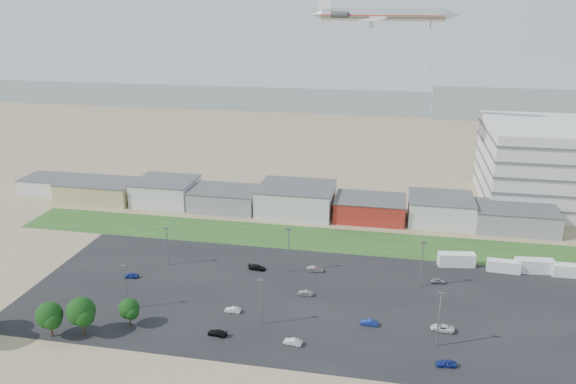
% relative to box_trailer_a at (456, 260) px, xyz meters
% --- Properties ---
extents(ground, '(700.00, 700.00, 0.00)m').
position_rel_box_trailer_a_xyz_m(ground, '(-38.17, -42.50, -1.60)').
color(ground, '#7F7051').
rests_on(ground, ground).
extents(parking_lot, '(120.00, 50.00, 0.01)m').
position_rel_box_trailer_a_xyz_m(parking_lot, '(-33.17, -22.50, -1.60)').
color(parking_lot, black).
rests_on(parking_lot, ground).
extents(grass_strip, '(160.00, 16.00, 0.02)m').
position_rel_box_trailer_a_xyz_m(grass_strip, '(-38.17, 9.50, -1.59)').
color(grass_strip, '#284E1D').
rests_on(grass_strip, ground).
extents(hills_backdrop, '(700.00, 200.00, 9.00)m').
position_rel_box_trailer_a_xyz_m(hills_backdrop, '(1.83, 272.50, 2.90)').
color(hills_backdrop, gray).
rests_on(hills_backdrop, ground).
extents(building_row, '(170.00, 20.00, 8.00)m').
position_rel_box_trailer_a_xyz_m(building_row, '(-55.17, 28.50, 2.40)').
color(building_row, silver).
rests_on(building_row, ground).
extents(box_trailer_a, '(8.84, 3.88, 3.21)m').
position_rel_box_trailer_a_xyz_m(box_trailer_a, '(0.00, 0.00, 0.00)').
color(box_trailer_a, silver).
rests_on(box_trailer_a, ground).
extents(box_trailer_b, '(7.51, 2.70, 2.77)m').
position_rel_box_trailer_a_xyz_m(box_trailer_b, '(10.58, -1.06, -0.22)').
color(box_trailer_b, silver).
rests_on(box_trailer_b, ground).
extents(box_trailer_c, '(8.83, 3.46, 3.24)m').
position_rel_box_trailer_a_xyz_m(box_trailer_c, '(17.56, 0.03, 0.01)').
color(box_trailer_c, silver).
rests_on(box_trailer_c, ground).
extents(box_trailer_d, '(7.74, 2.49, 2.89)m').
position_rel_box_trailer_a_xyz_m(box_trailer_d, '(25.13, -0.65, -0.16)').
color(box_trailer_d, silver).
rests_on(box_trailer_d, ground).
extents(tree_mid, '(5.33, 5.33, 7.99)m').
position_rel_box_trailer_a_xyz_m(tree_mid, '(-77.50, -45.97, 2.39)').
color(tree_mid, black).
rests_on(tree_mid, ground).
extents(tree_right, '(5.77, 5.77, 8.66)m').
position_rel_box_trailer_a_xyz_m(tree_right, '(-72.04, -44.12, 2.73)').
color(tree_right, black).
rests_on(tree_right, ground).
extents(tree_near, '(4.30, 4.30, 6.45)m').
position_rel_box_trailer_a_xyz_m(tree_near, '(-64.71, -39.55, 1.62)').
color(tree_near, black).
rests_on(tree_near, ground).
extents(lightpole_front_l, '(1.15, 0.48, 9.80)m').
position_rel_box_trailer_a_xyz_m(lightpole_front_l, '(-68.13, -33.75, 3.30)').
color(lightpole_front_l, slate).
rests_on(lightpole_front_l, ground).
extents(lightpole_front_m, '(1.14, 0.47, 9.67)m').
position_rel_box_trailer_a_xyz_m(lightpole_front_m, '(-39.63, -34.23, 3.23)').
color(lightpole_front_m, slate).
rests_on(lightpole_front_m, ground).
extents(lightpole_front_r, '(1.30, 0.54, 11.01)m').
position_rel_box_trailer_a_xyz_m(lightpole_front_r, '(-6.38, -35.22, 3.90)').
color(lightpole_front_r, slate).
rests_on(lightpole_front_r, ground).
extents(lightpole_back_l, '(1.14, 0.47, 9.68)m').
position_rel_box_trailer_a_xyz_m(lightpole_back_l, '(-67.77, -13.00, 3.24)').
color(lightpole_back_l, slate).
rests_on(lightpole_back_l, ground).
extents(lightpole_back_m, '(1.28, 0.53, 10.89)m').
position_rel_box_trailer_a_xyz_m(lightpole_back_m, '(-38.80, -10.87, 3.84)').
color(lightpole_back_m, slate).
rests_on(lightpole_back_m, ground).
extents(lightpole_back_r, '(1.27, 0.53, 10.83)m').
position_rel_box_trailer_a_xyz_m(lightpole_back_r, '(-8.73, -12.45, 3.81)').
color(lightpole_back_r, slate).
rests_on(lightpole_back_r, ground).
extents(airliner, '(49.68, 37.41, 13.49)m').
position_rel_box_trailer_a_xyz_m(airliner, '(-22.43, 52.64, 54.83)').
color(airliner, silver).
extents(parked_car_0, '(4.70, 2.52, 1.25)m').
position_rel_box_trailer_a_xyz_m(parked_car_0, '(-5.01, -29.78, -0.98)').
color(parked_car_0, silver).
rests_on(parked_car_0, ground).
extents(parked_car_1, '(3.51, 1.44, 1.13)m').
position_rel_box_trailer_a_xyz_m(parked_car_1, '(-18.91, -30.46, -1.04)').
color(parked_car_1, navy).
rests_on(parked_car_1, ground).
extents(parked_car_2, '(3.70, 1.80, 1.22)m').
position_rel_box_trailer_a_xyz_m(parked_car_2, '(-5.06, -41.09, -0.99)').
color(parked_car_2, navy).
rests_on(parked_car_2, ground).
extents(parked_car_3, '(3.96, 2.01, 1.10)m').
position_rel_box_trailer_a_xyz_m(parked_car_3, '(-46.95, -39.63, -1.05)').
color(parked_car_3, black).
rests_on(parked_car_3, ground).
extents(parked_car_4, '(3.32, 1.23, 1.09)m').
position_rel_box_trailer_a_xyz_m(parked_car_4, '(-46.45, -30.95, -1.06)').
color(parked_car_4, silver).
rests_on(parked_car_4, ground).
extents(parked_car_5, '(3.50, 1.72, 1.15)m').
position_rel_box_trailer_a_xyz_m(parked_car_5, '(-73.72, -20.84, -1.03)').
color(parked_car_5, navy).
rests_on(parked_car_5, ground).
extents(parked_car_6, '(4.19, 1.93, 1.19)m').
position_rel_box_trailer_a_xyz_m(parked_car_6, '(-46.34, -11.27, -1.01)').
color(parked_car_6, black).
rests_on(parked_car_6, ground).
extents(parked_car_7, '(3.33, 1.27, 1.09)m').
position_rel_box_trailer_a_xyz_m(parked_car_7, '(-33.10, -21.23, -1.06)').
color(parked_car_7, '#A5A5AA').
rests_on(parked_car_7, ground).
extents(parked_car_8, '(3.51, 1.71, 1.15)m').
position_rel_box_trailer_a_xyz_m(parked_car_8, '(-4.72, -9.91, -1.03)').
color(parked_car_8, '#A5A5AA').
rests_on(parked_car_8, ground).
extents(parked_car_11, '(3.90, 1.70, 1.25)m').
position_rel_box_trailer_a_xyz_m(parked_car_11, '(-32.73, -9.58, -0.98)').
color(parked_car_11, '#A5A5AA').
rests_on(parked_car_11, ground).
extents(parked_car_13, '(3.59, 1.62, 1.14)m').
position_rel_box_trailer_a_xyz_m(parked_car_13, '(-32.35, -39.78, -1.03)').
color(parked_car_13, silver).
rests_on(parked_car_13, ground).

